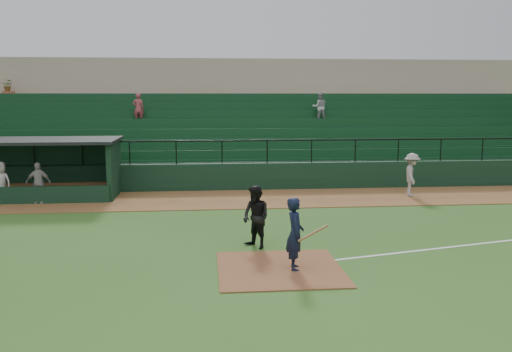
{
  "coord_description": "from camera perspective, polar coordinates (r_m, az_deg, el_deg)",
  "views": [
    {
      "loc": [
        -1.8,
        -13.59,
        4.2
      ],
      "look_at": [
        0.0,
        5.0,
        1.4
      ],
      "focal_mm": 38.1,
      "sensor_mm": 36.0,
      "label": 1
    }
  ],
  "objects": [
    {
      "name": "ground",
      "position": [
        14.34,
        1.94,
        -8.51
      ],
      "size": [
        90.0,
        90.0,
        0.0
      ],
      "primitive_type": "plane",
      "color": "#2C551B",
      "rests_on": "ground"
    },
    {
      "name": "warning_track",
      "position": [
        22.07,
        -0.75,
        -2.41
      ],
      "size": [
        40.0,
        4.0,
        0.03
      ],
      "primitive_type": "cube",
      "color": "brown",
      "rests_on": "ground"
    },
    {
      "name": "home_plate_dirt",
      "position": [
        13.39,
        2.51,
        -9.7
      ],
      "size": [
        3.0,
        3.0,
        0.03
      ],
      "primitive_type": "cube",
      "color": "brown",
      "rests_on": "ground"
    },
    {
      "name": "stadium_structure",
      "position": [
        30.16,
        -2.1,
        4.92
      ],
      "size": [
        38.0,
        13.08,
        6.4
      ],
      "color": "black",
      "rests_on": "ground"
    },
    {
      "name": "dugout",
      "position": [
        24.65,
        -24.31,
        1.09
      ],
      "size": [
        8.9,
        3.2,
        2.42
      ],
      "color": "black",
      "rests_on": "ground"
    },
    {
      "name": "batter_at_plate",
      "position": [
        13.14,
        4.13,
        -6.08
      ],
      "size": [
        1.03,
        0.71,
        1.78
      ],
      "color": "black",
      "rests_on": "ground"
    },
    {
      "name": "umpire",
      "position": [
        14.97,
        -0.01,
        -4.33
      ],
      "size": [
        1.03,
        1.07,
        1.74
      ],
      "primitive_type": "imported",
      "rotation": [
        0.0,
        0.0,
        -0.92
      ],
      "color": "black",
      "rests_on": "ground"
    },
    {
      "name": "runner",
      "position": [
        23.38,
        16.03,
        0.14
      ],
      "size": [
        0.97,
        1.3,
        1.79
      ],
      "primitive_type": "imported",
      "rotation": [
        0.0,
        0.0,
        1.27
      ],
      "color": "#9F9995",
      "rests_on": "warning_track"
    },
    {
      "name": "dugout_player_a",
      "position": [
        22.64,
        -21.9,
        -0.66
      ],
      "size": [
        0.95,
        0.42,
        1.6
      ],
      "primitive_type": "imported",
      "rotation": [
        0.0,
        0.0,
        -0.03
      ],
      "color": "#A39D98",
      "rests_on": "warning_track"
    },
    {
      "name": "dugout_player_b",
      "position": [
        23.14,
        -25.21,
        -0.62
      ],
      "size": [
        0.88,
        0.65,
        1.63
      ],
      "primitive_type": "imported",
      "rotation": [
        0.0,
        0.0,
        -0.18
      ],
      "color": "#ACA6A1",
      "rests_on": "warning_track"
    }
  ]
}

